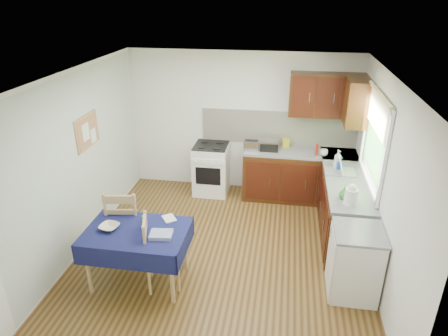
% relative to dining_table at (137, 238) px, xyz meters
% --- Properties ---
extents(floor, '(4.20, 4.20, 0.00)m').
position_rel_dining_table_xyz_m(floor, '(0.94, 0.76, -0.65)').
color(floor, '#462B12').
rests_on(floor, ground).
extents(ceiling, '(4.00, 4.20, 0.02)m').
position_rel_dining_table_xyz_m(ceiling, '(0.94, 0.76, 1.85)').
color(ceiling, white).
rests_on(ceiling, wall_back).
extents(wall_back, '(4.00, 0.02, 2.50)m').
position_rel_dining_table_xyz_m(wall_back, '(0.94, 2.86, 0.60)').
color(wall_back, white).
rests_on(wall_back, ground).
extents(wall_front, '(4.00, 0.02, 2.50)m').
position_rel_dining_table_xyz_m(wall_front, '(0.94, -1.34, 0.60)').
color(wall_front, white).
rests_on(wall_front, ground).
extents(wall_left, '(0.02, 4.20, 2.50)m').
position_rel_dining_table_xyz_m(wall_left, '(-1.06, 0.76, 0.60)').
color(wall_left, silver).
rests_on(wall_left, ground).
extents(wall_right, '(0.02, 4.20, 2.50)m').
position_rel_dining_table_xyz_m(wall_right, '(2.94, 0.76, 0.60)').
color(wall_right, white).
rests_on(wall_right, ground).
extents(base_cabinets, '(1.90, 2.30, 0.86)m').
position_rel_dining_table_xyz_m(base_cabinets, '(2.30, 2.02, -0.22)').
color(base_cabinets, black).
rests_on(base_cabinets, ground).
extents(worktop_back, '(1.90, 0.60, 0.04)m').
position_rel_dining_table_xyz_m(worktop_back, '(1.99, 2.56, 0.23)').
color(worktop_back, slate).
rests_on(worktop_back, base_cabinets).
extents(worktop_right, '(0.60, 1.70, 0.04)m').
position_rel_dining_table_xyz_m(worktop_right, '(2.64, 1.41, 0.23)').
color(worktop_right, slate).
rests_on(worktop_right, base_cabinets).
extents(worktop_corner, '(0.60, 0.60, 0.04)m').
position_rel_dining_table_xyz_m(worktop_corner, '(2.64, 2.56, 0.23)').
color(worktop_corner, slate).
rests_on(worktop_corner, base_cabinets).
extents(splashback, '(2.70, 0.02, 0.60)m').
position_rel_dining_table_xyz_m(splashback, '(1.59, 2.84, 0.55)').
color(splashback, white).
rests_on(splashback, wall_back).
extents(upper_cabinets, '(1.20, 0.85, 0.70)m').
position_rel_dining_table_xyz_m(upper_cabinets, '(2.46, 2.56, 1.20)').
color(upper_cabinets, black).
rests_on(upper_cabinets, wall_back).
extents(stove, '(0.60, 0.61, 0.92)m').
position_rel_dining_table_xyz_m(stove, '(0.44, 2.56, -0.19)').
color(stove, white).
rests_on(stove, ground).
extents(window, '(0.04, 1.48, 1.26)m').
position_rel_dining_table_xyz_m(window, '(2.91, 1.46, 1.00)').
color(window, '#275021').
rests_on(window, wall_right).
extents(fridge, '(0.58, 0.60, 0.89)m').
position_rel_dining_table_xyz_m(fridge, '(2.64, 0.21, -0.21)').
color(fridge, white).
rests_on(fridge, ground).
extents(corkboard, '(0.04, 0.62, 0.47)m').
position_rel_dining_table_xyz_m(corkboard, '(-1.03, 1.06, 0.95)').
color(corkboard, '#A67F53').
rests_on(corkboard, wall_left).
extents(dining_table, '(1.24, 0.84, 0.75)m').
position_rel_dining_table_xyz_m(dining_table, '(0.00, 0.00, 0.00)').
color(dining_table, '#0E0F3A').
rests_on(dining_table, ground).
extents(chair_far, '(0.54, 0.54, 1.06)m').
position_rel_dining_table_xyz_m(chair_far, '(-0.34, 0.46, -0.09)').
color(chair_far, '#A67F53').
rests_on(chair_far, ground).
extents(chair_near, '(0.54, 0.54, 0.98)m').
position_rel_dining_table_xyz_m(chair_near, '(0.28, -0.03, -0.13)').
color(chair_near, '#A67F53').
rests_on(chair_near, ground).
extents(toaster, '(0.25, 0.16, 0.19)m').
position_rel_dining_table_xyz_m(toaster, '(1.16, 2.47, 0.34)').
color(toaster, '#B2B2B7').
rests_on(toaster, worktop_back).
extents(sandwich_press, '(0.31, 0.26, 0.18)m').
position_rel_dining_table_xyz_m(sandwich_press, '(1.46, 2.55, 0.34)').
color(sandwich_press, black).
rests_on(sandwich_press, worktop_back).
extents(sauce_bottle, '(0.05, 0.05, 0.20)m').
position_rel_dining_table_xyz_m(sauce_bottle, '(2.24, 2.41, 0.35)').
color(sauce_bottle, '#B51D0E').
rests_on(sauce_bottle, worktop_back).
extents(yellow_packet, '(0.12, 0.09, 0.15)m').
position_rel_dining_table_xyz_m(yellow_packet, '(1.74, 2.72, 0.33)').
color(yellow_packet, gold).
rests_on(yellow_packet, worktop_back).
extents(dish_rack, '(0.44, 0.34, 0.21)m').
position_rel_dining_table_xyz_m(dish_rack, '(2.57, 1.79, 0.28)').
color(dish_rack, gray).
rests_on(dish_rack, worktop_right).
extents(kettle, '(0.17, 0.17, 0.29)m').
position_rel_dining_table_xyz_m(kettle, '(2.60, 0.82, 0.38)').
color(kettle, white).
rests_on(kettle, worktop_right).
extents(cup, '(0.14, 0.14, 0.10)m').
position_rel_dining_table_xyz_m(cup, '(2.37, 2.43, 0.30)').
color(cup, white).
rests_on(cup, worktop_back).
extents(soap_bottle_a, '(0.16, 0.16, 0.30)m').
position_rel_dining_table_xyz_m(soap_bottle_a, '(2.53, 1.92, 0.40)').
color(soap_bottle_a, white).
rests_on(soap_bottle_a, worktop_right).
extents(soap_bottle_b, '(0.11, 0.11, 0.20)m').
position_rel_dining_table_xyz_m(soap_bottle_b, '(2.56, 1.88, 0.35)').
color(soap_bottle_b, blue).
rests_on(soap_bottle_b, worktop_right).
extents(soap_bottle_c, '(0.18, 0.18, 0.18)m').
position_rel_dining_table_xyz_m(soap_bottle_c, '(2.53, 0.95, 0.34)').
color(soap_bottle_c, '#278123').
rests_on(soap_bottle_c, worktop_right).
extents(plate_bowl, '(0.27, 0.27, 0.06)m').
position_rel_dining_table_xyz_m(plate_bowl, '(-0.33, -0.02, 0.13)').
color(plate_bowl, beige).
rests_on(plate_bowl, dining_table).
extents(book, '(0.23, 0.25, 0.02)m').
position_rel_dining_table_xyz_m(book, '(0.26, 0.28, 0.11)').
color(book, white).
rests_on(book, dining_table).
extents(spice_jar, '(0.04, 0.04, 0.09)m').
position_rel_dining_table_xyz_m(spice_jar, '(0.03, 0.20, 0.15)').
color(spice_jar, '#24852C').
rests_on(spice_jar, dining_table).
extents(tea_towel, '(0.29, 0.24, 0.05)m').
position_rel_dining_table_xyz_m(tea_towel, '(0.34, -0.07, 0.13)').
color(tea_towel, navy).
rests_on(tea_towel, dining_table).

